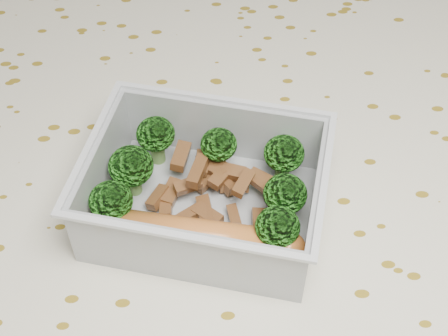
{
  "coord_description": "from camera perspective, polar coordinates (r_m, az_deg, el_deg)",
  "views": [
    {
      "loc": [
        -0.02,
        -0.28,
        1.11
      ],
      "look_at": [
        -0.0,
        0.01,
        0.78
      ],
      "focal_mm": 50.0,
      "sensor_mm": 36.0,
      "label": 1
    }
  ],
  "objects": [
    {
      "name": "broccoli_florets",
      "position": [
        0.43,
        -1.67,
        -0.72
      ],
      "size": [
        0.15,
        0.11,
        0.04
      ],
      "color": "#608C3F",
      "rests_on": "lunch_container"
    },
    {
      "name": "meat_pile",
      "position": [
        0.44,
        -1.18,
        -1.74
      ],
      "size": [
        0.1,
        0.08,
        0.02
      ],
      "color": "brown",
      "rests_on": "lunch_container"
    },
    {
      "name": "sausage",
      "position": [
        0.41,
        -2.25,
        -6.35
      ],
      "size": [
        0.14,
        0.05,
        0.02
      ],
      "color": "#C66D2D",
      "rests_on": "lunch_container"
    },
    {
      "name": "dining_table",
      "position": [
        0.52,
        0.59,
        -8.9
      ],
      "size": [
        1.4,
        0.9,
        0.75
      ],
      "color": "brown",
      "rests_on": "ground"
    },
    {
      "name": "tablecloth",
      "position": [
        0.48,
        0.64,
        -5.68
      ],
      "size": [
        1.46,
        0.96,
        0.19
      ],
      "color": "silver",
      "rests_on": "dining_table"
    },
    {
      "name": "lunch_container",
      "position": [
        0.43,
        -1.69,
        -2.54
      ],
      "size": [
        0.19,
        0.16,
        0.06
      ],
      "color": "silver",
      "rests_on": "tablecloth"
    }
  ]
}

